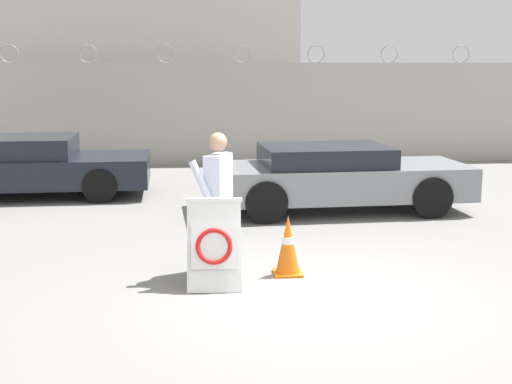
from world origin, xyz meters
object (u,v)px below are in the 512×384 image
Objects in this scene: barricade_sign at (214,243)px; parked_car_front_coupe at (26,166)px; security_guard at (218,195)px; parked_car_rear_sedan at (335,176)px; traffic_cone_mid at (288,245)px.

barricade_sign is 0.22× the size of parked_car_front_coupe.
security_guard is 4.33m from parked_car_rear_sedan.
traffic_cone_mid is (0.93, 0.38, -0.15)m from barricade_sign.
parked_car_rear_sedan is (2.32, 4.22, 0.09)m from barricade_sign.
barricade_sign is at bearing -61.88° from parked_car_front_coupe.
barricade_sign is 0.72m from security_guard.
security_guard reaches higher than barricade_sign.
barricade_sign is 4.82m from parked_car_rear_sedan.
traffic_cone_mid is at bearing -112.75° from parked_car_rear_sedan.
parked_car_rear_sedan is (5.82, -1.98, 0.01)m from parked_car_front_coupe.
traffic_cone_mid is (0.86, -0.16, -0.62)m from security_guard.
traffic_cone_mid is 4.09m from parked_car_rear_sedan.
traffic_cone_mid is at bearing -54.05° from parked_car_front_coupe.
traffic_cone_mid is at bearing 103.57° from security_guard.
traffic_cone_mid is 0.16× the size of parked_car_rear_sedan.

